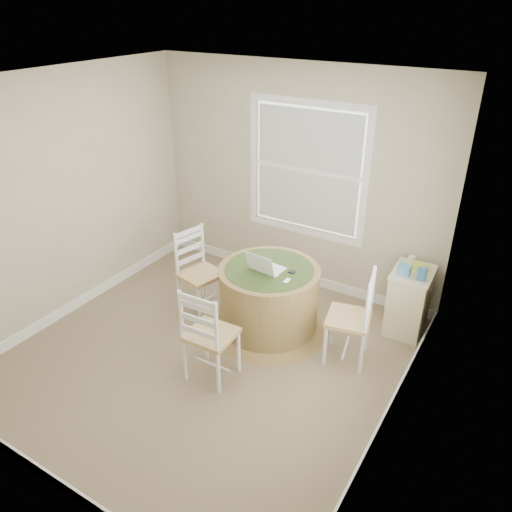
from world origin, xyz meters
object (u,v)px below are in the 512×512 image
Objects in this scene: chair_left at (201,274)px; laptop at (266,267)px; chair_near at (211,334)px; round_table at (269,297)px; corner_chest at (408,301)px; chair_right at (349,318)px.

laptop is at bearing -73.84° from chair_left.
chair_near is at bearing 91.15° from laptop.
chair_left is 2.71× the size of laptop.
round_table is at bearing -71.41° from chair_left.
laptop is 1.56m from corner_chest.
laptop reaches higher than chair_near.
round_table is 0.90m from chair_near.
corner_chest is at bearing -130.64° from chair_near.
chair_near is 1.31m from chair_right.
round_table is 1.29× the size of chair_right.
laptop is at bearing -101.16° from chair_right.
laptop is at bearing -122.20° from round_table.
chair_right is 1.34× the size of corner_chest.
chair_near is at bearing -60.19° from chair_right.
round_table is 1.46m from corner_chest.
chair_right is (0.97, 0.88, 0.00)m from chair_near.
chair_near is at bearing -96.24° from round_table.
chair_left is 1.00× the size of chair_right.
chair_left and chair_near have the same top height.
laptop is at bearing -149.99° from corner_chest.
chair_near reaches higher than round_table.
chair_left reaches higher than corner_chest.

